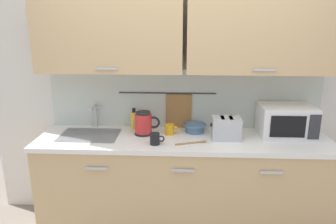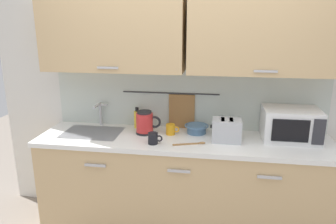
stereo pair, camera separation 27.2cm
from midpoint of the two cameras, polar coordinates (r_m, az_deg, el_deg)
counter_unit at (r=2.97m, az=5.09°, el=-12.70°), size 2.53×0.64×0.90m
back_wall_assembly at (r=2.87m, az=6.15°, el=8.72°), size 3.70×0.41×2.50m
sink_faucet at (r=3.11m, az=-9.61°, el=0.13°), size 0.09×0.17×0.22m
microwave at (r=2.94m, az=23.40°, el=-2.06°), size 0.46×0.35×0.27m
electric_kettle at (r=2.86m, az=-1.37°, el=-1.94°), size 0.23×0.16×0.21m
dish_soap_bottle at (r=3.02m, az=-2.93°, el=-1.24°), size 0.06×0.06×0.20m
mug_near_sink at (r=2.63m, az=0.32°, el=-4.74°), size 0.12×0.08×0.09m
mixing_bowl at (r=2.91m, az=7.74°, el=-2.92°), size 0.21×0.21×0.08m
toaster at (r=2.75m, az=13.14°, el=-3.19°), size 0.26×0.17×0.19m
mug_by_kettle at (r=2.85m, az=3.22°, el=-3.13°), size 0.12×0.08×0.09m
wooden_spoon at (r=2.66m, az=7.45°, el=-5.62°), size 0.27×0.11×0.01m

